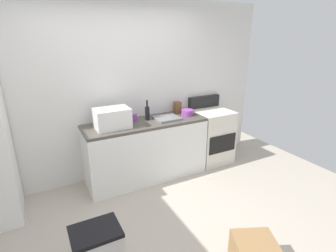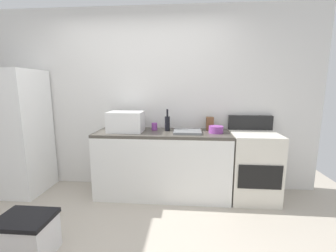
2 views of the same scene
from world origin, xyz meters
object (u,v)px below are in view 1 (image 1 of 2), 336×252
microwave (112,118)px  mixing_bowl (187,113)px  wine_bottle (147,113)px  coffee_mug (134,118)px  knife_block (177,107)px  storage_bin (97,246)px  stove_oven (211,135)px

microwave → mixing_bowl: microwave is taller
wine_bottle → coffee_mug: (-0.19, 0.05, -0.06)m
wine_bottle → knife_block: bearing=12.2°
knife_block → storage_bin: (-1.73, -1.47, -0.80)m
mixing_bowl → microwave: bearing=-179.7°
wine_bottle → stove_oven: bearing=-3.0°
microwave → mixing_bowl: size_ratio=2.42×
stove_oven → coffee_mug: 1.43m
stove_oven → mixing_bowl: bearing=-177.9°
stove_oven → storage_bin: bearing=-150.8°
stove_oven → wine_bottle: size_ratio=3.67×
stove_oven → wine_bottle: 1.28m
coffee_mug → wine_bottle: bearing=-15.0°
knife_block → storage_bin: 2.40m
stove_oven → coffee_mug: size_ratio=11.00×
knife_block → mixing_bowl: bearing=-73.4°
wine_bottle → knife_block: wine_bottle is taller
mixing_bowl → storage_bin: mixing_bowl is taller
microwave → knife_block: bearing=10.5°
wine_bottle → storage_bin: 1.94m
wine_bottle → coffee_mug: wine_bottle is taller
storage_bin → microwave: bearing=65.1°
coffee_mug → knife_block: knife_block is taller
mixing_bowl → storage_bin: 2.32m
microwave → wine_bottle: bearing=8.6°
stove_oven → microwave: microwave is taller
microwave → storage_bin: microwave is taller
microwave → storage_bin: size_ratio=1.00×
stove_oven → mixing_bowl: (-0.51, -0.02, 0.48)m
stove_oven → storage_bin: 2.64m
microwave → knife_block: 1.16m
knife_block → storage_bin: size_ratio=0.39×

